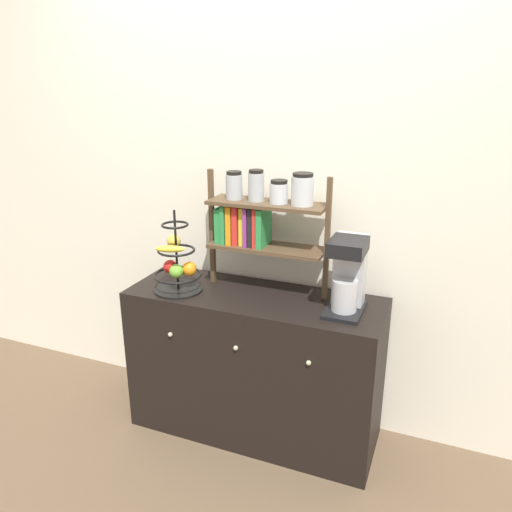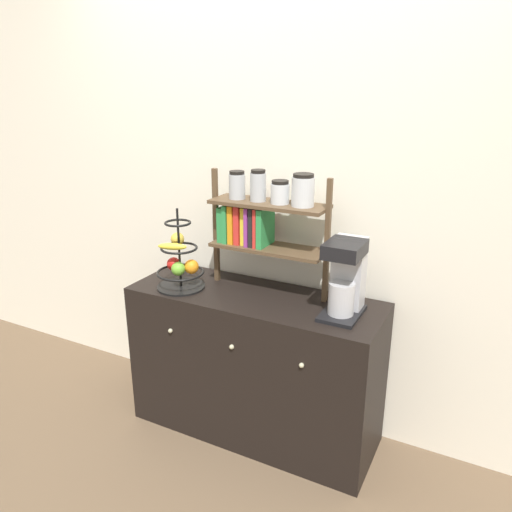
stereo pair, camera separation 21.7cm
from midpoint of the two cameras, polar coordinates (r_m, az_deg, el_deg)
ground_plane at (r=2.80m, az=-4.49°, el=-21.70°), size 12.00×12.00×0.00m
wall_back at (r=2.64m, az=-0.29°, el=7.58°), size 7.00×0.05×2.60m
sideboard at (r=2.73m, az=-2.51°, el=-12.35°), size 1.32×0.48×0.81m
coffee_maker at (r=2.34m, az=7.88°, el=-2.02°), size 0.17×0.25×0.36m
fruit_stand at (r=2.61m, az=-11.37°, el=-1.06°), size 0.25×0.25×0.43m
shelf_hutch at (r=2.51m, az=-2.13°, el=4.67°), size 0.64×0.20×0.62m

